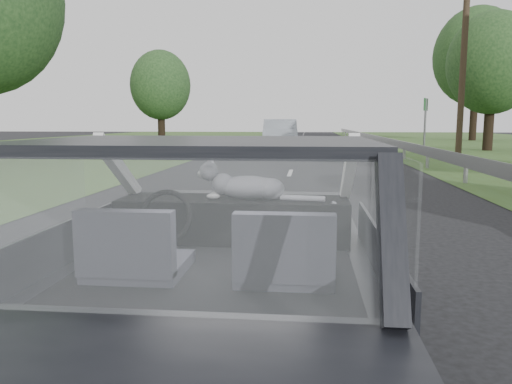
% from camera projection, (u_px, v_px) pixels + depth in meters
% --- Properties ---
extents(ground, '(140.00, 140.00, 0.00)m').
position_uv_depth(ground, '(219.00, 378.00, 2.99)').
color(ground, black).
rests_on(ground, ground).
extents(subject_car, '(1.80, 4.00, 1.45)m').
position_uv_depth(subject_car, '(218.00, 261.00, 2.89)').
color(subject_car, black).
rests_on(subject_car, ground).
extents(dashboard, '(1.58, 0.45, 0.30)m').
position_uv_depth(dashboard, '(234.00, 219.00, 3.49)').
color(dashboard, black).
rests_on(dashboard, subject_car).
extents(driver_seat, '(0.50, 0.72, 0.42)m').
position_uv_depth(driver_seat, '(133.00, 246.00, 2.62)').
color(driver_seat, black).
rests_on(driver_seat, subject_car).
extents(passenger_seat, '(0.50, 0.72, 0.42)m').
position_uv_depth(passenger_seat, '(285.00, 250.00, 2.54)').
color(passenger_seat, black).
rests_on(passenger_seat, subject_car).
extents(steering_wheel, '(0.36, 0.36, 0.04)m').
position_uv_depth(steering_wheel, '(166.00, 216.00, 3.23)').
color(steering_wheel, black).
rests_on(steering_wheel, dashboard).
extents(cat, '(0.63, 0.22, 0.28)m').
position_uv_depth(cat, '(249.00, 186.00, 3.41)').
color(cat, '#8E8F9D').
rests_on(cat, dashboard).
extents(guardrail, '(0.05, 90.00, 0.32)m').
position_uv_depth(guardrail, '(462.00, 160.00, 12.32)').
color(guardrail, '#959595').
rests_on(guardrail, ground).
extents(other_car, '(2.27, 5.12, 1.65)m').
position_uv_depth(other_car, '(280.00, 135.00, 26.60)').
color(other_car, '#9AA2AD').
rests_on(other_car, ground).
extents(highway_sign, '(0.52, 1.07, 2.76)m').
position_uv_depth(highway_sign, '(425.00, 124.00, 27.04)').
color(highway_sign, '#185121').
rests_on(highway_sign, ground).
extents(utility_pole, '(0.28, 0.28, 7.20)m').
position_uv_depth(utility_pole, '(463.00, 66.00, 18.69)').
color(utility_pole, '#3D2E23').
rests_on(utility_pole, ground).
extents(tree_2, '(5.16, 5.16, 6.95)m').
position_uv_depth(tree_2, '(491.00, 83.00, 25.84)').
color(tree_2, black).
rests_on(tree_2, ground).
extents(tree_3, '(8.59, 8.59, 10.16)m').
position_uv_depth(tree_3, '(476.00, 76.00, 39.45)').
color(tree_3, black).
rests_on(tree_3, ground).
extents(tree_6, '(4.96, 4.96, 6.02)m').
position_uv_depth(tree_6, '(161.00, 99.00, 33.12)').
color(tree_6, black).
rests_on(tree_6, ground).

